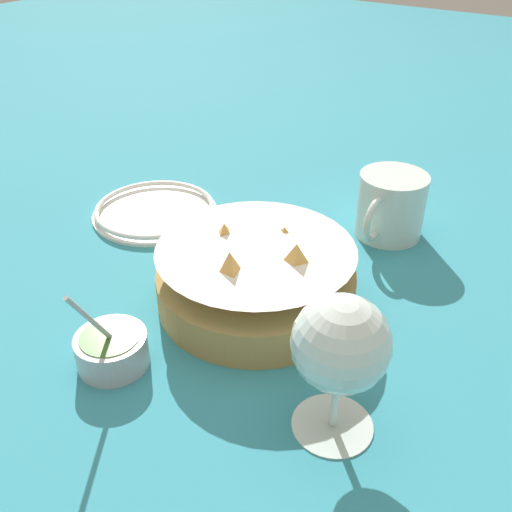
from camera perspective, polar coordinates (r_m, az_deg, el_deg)
ground_plane at (r=0.69m, az=-3.38°, el=-4.42°), size 4.00×4.00×0.00m
food_basket at (r=0.66m, az=0.02°, el=-2.13°), size 0.23×0.23×0.10m
sauce_cup at (r=0.61m, az=-14.24°, el=-8.97°), size 0.08×0.07×0.11m
wine_glass at (r=0.48m, az=8.45°, el=-9.07°), size 0.09×0.09×0.14m
beer_mug at (r=0.82m, az=13.25°, el=4.73°), size 0.13×0.09×0.09m
side_plate at (r=0.87m, az=-10.05°, el=4.55°), size 0.19×0.19×0.01m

